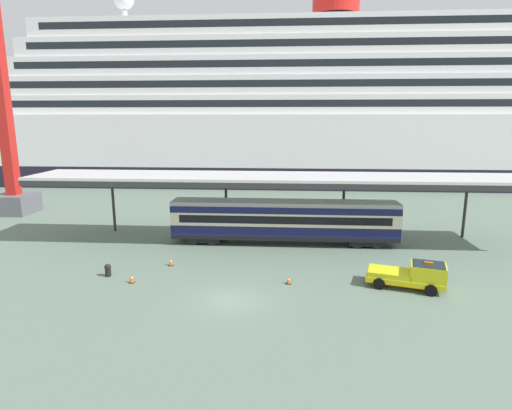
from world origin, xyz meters
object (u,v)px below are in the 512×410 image
(service_truck, at_px, (413,275))
(traffic_cone_far, at_px, (171,262))
(cruise_ship, at_px, (319,112))
(traffic_cone_near, at_px, (289,280))
(dockside_crane, at_px, (3,77))
(quay_bollard, at_px, (108,270))
(train_carriage, at_px, (284,220))
(traffic_cone_mid, at_px, (132,278))

(service_truck, relative_size, traffic_cone_far, 8.02)
(cruise_ship, relative_size, traffic_cone_near, 211.34)
(dockside_crane, height_order, quay_bollard, dockside_crane)
(train_carriage, xyz_separation_m, traffic_cone_near, (0.39, -9.79, -2.01))
(traffic_cone_near, relative_size, traffic_cone_mid, 0.85)
(train_carriage, height_order, quay_bollard, train_carriage)
(train_carriage, relative_size, dockside_crane, 0.40)
(dockside_crane, bearing_deg, cruise_ship, 37.46)
(cruise_ship, bearing_deg, traffic_cone_far, -107.80)
(cruise_ship, distance_m, traffic_cone_mid, 55.44)
(traffic_cone_mid, height_order, traffic_cone_far, traffic_cone_mid)
(traffic_cone_mid, distance_m, quay_bollard, 2.51)
(train_carriage, bearing_deg, dockside_crane, 162.28)
(train_carriage, distance_m, service_truck, 13.50)
(service_truck, xyz_separation_m, quay_bollard, (-22.14, 0.72, -0.47))
(service_truck, height_order, traffic_cone_near, service_truck)
(cruise_ship, distance_m, service_truck, 52.26)
(service_truck, bearing_deg, traffic_cone_near, 178.81)
(quay_bollard, bearing_deg, traffic_cone_far, 32.30)
(service_truck, relative_size, dockside_crane, 0.11)
(traffic_cone_near, bearing_deg, quay_bollard, 177.73)
(dockside_crane, bearing_deg, quay_bollard, -44.67)
(quay_bollard, bearing_deg, traffic_cone_near, -2.27)
(train_carriage, distance_m, traffic_cone_near, 10.01)
(train_carriage, xyz_separation_m, traffic_cone_mid, (-10.90, -10.39, -1.96))
(traffic_cone_far, bearing_deg, service_truck, -10.33)
(cruise_ship, height_order, quay_bollard, cruise_ship)
(train_carriage, distance_m, traffic_cone_far, 11.43)
(train_carriage, distance_m, dockside_crane, 37.63)
(train_carriage, bearing_deg, service_truck, -47.92)
(traffic_cone_near, xyz_separation_m, quay_bollard, (-13.52, 0.54, 0.22))
(cruise_ship, xyz_separation_m, quay_bollard, (-19.34, -50.10, -12.36))
(cruise_ship, distance_m, train_carriage, 42.64)
(train_carriage, bearing_deg, traffic_cone_near, -87.71)
(traffic_cone_far, xyz_separation_m, quay_bollard, (-4.08, -2.58, 0.18))
(traffic_cone_far, distance_m, dockside_crane, 33.78)
(service_truck, height_order, quay_bollard, service_truck)
(cruise_ship, height_order, train_carriage, cruise_ship)
(traffic_cone_far, bearing_deg, train_carriage, 36.41)
(traffic_cone_far, bearing_deg, cruise_ship, 72.20)
(traffic_cone_far, bearing_deg, quay_bollard, -147.70)
(quay_bollard, bearing_deg, traffic_cone_mid, -26.79)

